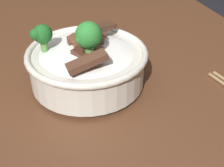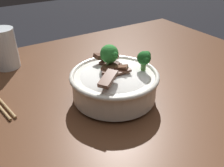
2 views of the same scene
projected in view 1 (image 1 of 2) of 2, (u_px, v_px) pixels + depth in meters
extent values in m
cube|color=#56331E|center=(37.00, 68.00, 0.71)|extent=(1.26, 1.06, 0.06)
cube|color=#56331E|center=(128.00, 65.00, 1.49)|extent=(0.07, 0.07, 0.76)
cylinder|color=silver|center=(88.00, 82.00, 0.60)|extent=(0.09, 0.09, 0.01)
cylinder|color=silver|center=(87.00, 67.00, 0.58)|extent=(0.21, 0.21, 0.06)
torus|color=silver|center=(87.00, 53.00, 0.57)|extent=(0.22, 0.22, 0.01)
ellipsoid|color=white|center=(87.00, 58.00, 0.57)|extent=(0.19, 0.19, 0.05)
cube|color=#4C2B1E|center=(86.00, 56.00, 0.53)|extent=(0.06, 0.05, 0.01)
cube|color=#563323|center=(87.00, 62.00, 0.50)|extent=(0.03, 0.07, 0.03)
cube|color=brown|center=(88.00, 43.00, 0.56)|extent=(0.03, 0.06, 0.01)
cube|color=brown|center=(86.00, 44.00, 0.55)|extent=(0.06, 0.06, 0.02)
cube|color=#4C2B1E|center=(91.00, 42.00, 0.55)|extent=(0.06, 0.07, 0.01)
cube|color=#563323|center=(103.00, 27.00, 0.60)|extent=(0.05, 0.06, 0.02)
cube|color=#563323|center=(81.00, 40.00, 0.57)|extent=(0.03, 0.05, 0.01)
cylinder|color=#5B9947|center=(89.00, 50.00, 0.53)|extent=(0.02, 0.02, 0.03)
sphere|color=#2D8433|center=(89.00, 35.00, 0.52)|extent=(0.05, 0.05, 0.05)
sphere|color=#2D8433|center=(85.00, 31.00, 0.53)|extent=(0.02, 0.02, 0.02)
sphere|color=#2D8433|center=(82.00, 39.00, 0.51)|extent=(0.02, 0.02, 0.02)
cylinder|color=#5B9947|center=(44.00, 45.00, 0.56)|extent=(0.01, 0.01, 0.02)
sphere|color=#1E6023|center=(43.00, 34.00, 0.54)|extent=(0.03, 0.03, 0.03)
sphere|color=#1E6023|center=(44.00, 31.00, 0.55)|extent=(0.02, 0.02, 0.02)
sphere|color=#1E6023|center=(36.00, 34.00, 0.53)|extent=(0.02, 0.02, 0.02)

